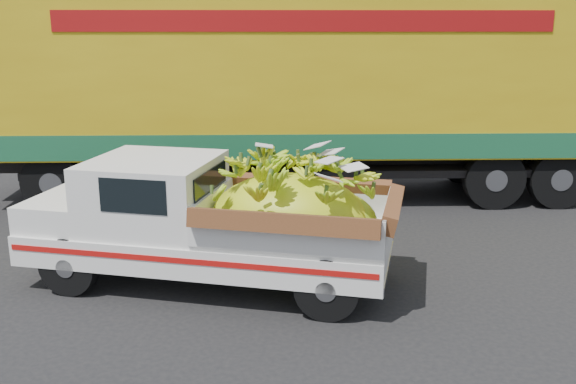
# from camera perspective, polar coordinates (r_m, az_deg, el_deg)

# --- Properties ---
(ground) EXTENTS (100.00, 100.00, 0.00)m
(ground) POSITION_cam_1_polar(r_m,az_deg,el_deg) (8.55, -18.69, -8.90)
(ground) COLOR black
(ground) RESTS_ON ground
(curb) EXTENTS (60.00, 0.25, 0.15)m
(curb) POSITION_cam_1_polar(r_m,az_deg,el_deg) (15.48, -6.38, 2.63)
(curb) COLOR gray
(curb) RESTS_ON ground
(sidewalk) EXTENTS (60.00, 4.00, 0.14)m
(sidewalk) POSITION_cam_1_polar(r_m,az_deg,el_deg) (17.49, -4.76, 4.06)
(sidewalk) COLOR gray
(sidewalk) RESTS_ON ground
(building_left) EXTENTS (18.00, 6.00, 5.00)m
(building_left) POSITION_cam_1_polar(r_m,az_deg,el_deg) (25.51, -20.23, 12.11)
(building_left) COLOR gray
(building_left) RESTS_ON ground
(pickup_truck) EXTENTS (4.80, 2.11, 1.64)m
(pickup_truck) POSITION_cam_1_polar(r_m,az_deg,el_deg) (8.21, -4.74, -2.56)
(pickup_truck) COLOR black
(pickup_truck) RESTS_ON ground
(semi_trailer) EXTENTS (12.07, 4.36, 3.80)m
(semi_trailer) POSITION_cam_1_polar(r_m,az_deg,el_deg) (12.38, 1.29, 9.25)
(semi_trailer) COLOR black
(semi_trailer) RESTS_ON ground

